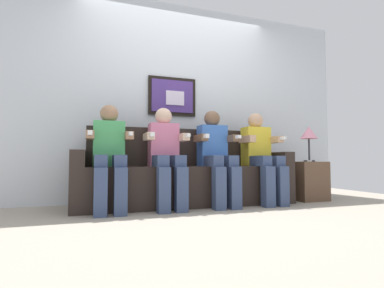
{
  "coord_description": "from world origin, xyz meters",
  "views": [
    {
      "loc": [
        -1.08,
        -3.01,
        0.52
      ],
      "look_at": [
        0.0,
        0.15,
        0.7
      ],
      "focal_mm": 27.97,
      "sensor_mm": 36.0,
      "label": 1
    }
  ],
  "objects": [
    {
      "name": "ground_plane",
      "position": [
        0.0,
        0.0,
        0.0
      ],
      "size": [
        6.4,
        6.4,
        0.0
      ],
      "primitive_type": "plane",
      "color": "#9E9384"
    },
    {
      "name": "back_wall_assembly",
      "position": [
        -0.0,
        0.76,
        1.3
      ],
      "size": [
        4.93,
        0.1,
        2.6
      ],
      "color": "silver",
      "rests_on": "ground_plane"
    },
    {
      "name": "couch",
      "position": [
        0.0,
        0.33,
        0.31
      ],
      "size": [
        2.53,
        0.58,
        0.9
      ],
      "color": "#2D231E",
      "rests_on": "ground_plane"
    },
    {
      "name": "person_leftmost",
      "position": [
        -0.89,
        0.16,
        0.61
      ],
      "size": [
        0.46,
        0.56,
        1.11
      ],
      "color": "#4CB266",
      "rests_on": "ground_plane"
    },
    {
      "name": "person_left_center",
      "position": [
        -0.3,
        0.16,
        0.61
      ],
      "size": [
        0.46,
        0.56,
        1.11
      ],
      "color": "pink",
      "rests_on": "ground_plane"
    },
    {
      "name": "person_right_center",
      "position": [
        0.3,
        0.16,
        0.61
      ],
      "size": [
        0.46,
        0.56,
        1.11
      ],
      "color": "#3F72CC",
      "rests_on": "ground_plane"
    },
    {
      "name": "person_rightmost",
      "position": [
        0.89,
        0.16,
        0.61
      ],
      "size": [
        0.46,
        0.56,
        1.11
      ],
      "color": "yellow",
      "rests_on": "ground_plane"
    },
    {
      "name": "side_table_right",
      "position": [
        1.61,
        0.22,
        0.25
      ],
      "size": [
        0.4,
        0.4,
        0.5
      ],
      "color": "brown",
      "rests_on": "ground_plane"
    },
    {
      "name": "table_lamp",
      "position": [
        1.62,
        0.18,
        0.86
      ],
      "size": [
        0.22,
        0.22,
        0.46
      ],
      "color": "#333338",
      "rests_on": "side_table_right"
    },
    {
      "name": "spare_remote_on_table",
      "position": [
        1.58,
        0.17,
        0.51
      ],
      "size": [
        0.04,
        0.13,
        0.02
      ],
      "primitive_type": "cube",
      "color": "white",
      "rests_on": "side_table_right"
    }
  ]
}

